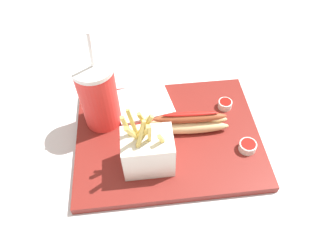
{
  "coord_description": "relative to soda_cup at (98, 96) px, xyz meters",
  "views": [
    {
      "loc": [
        -0.05,
        -0.45,
        0.6
      ],
      "look_at": [
        0.0,
        0.0,
        0.05
      ],
      "focal_mm": 33.48,
      "sensor_mm": 36.0,
      "label": 1
    }
  ],
  "objects": [
    {
      "name": "ground_plane",
      "position": [
        0.15,
        -0.06,
        -0.11
      ],
      "size": [
        2.4,
        2.4,
        0.02
      ],
      "primitive_type": "cube",
      "color": "silver"
    },
    {
      "name": "napkin_stack",
      "position": [
        0.1,
        0.04,
        -0.08
      ],
      "size": [
        0.16,
        0.14,
        0.01
      ],
      "primitive_type": "cube",
      "rotation": [
        0.0,
        0.0,
        0.19
      ],
      "color": "white",
      "rests_on": "food_tray"
    },
    {
      "name": "fries_basket",
      "position": [
        0.1,
        -0.14,
        -0.03
      ],
      "size": [
        0.11,
        0.08,
        0.16
      ],
      "color": "white",
      "rests_on": "food_tray"
    },
    {
      "name": "food_tray",
      "position": [
        0.15,
        -0.06,
        -0.09
      ],
      "size": [
        0.43,
        0.33,
        0.02
      ],
      "primitive_type": "cube",
      "color": "maroon",
      "rests_on": "ground_plane"
    },
    {
      "name": "ketchup_cup_2",
      "position": [
        0.32,
        -0.13,
        -0.07
      ],
      "size": [
        0.04,
        0.04,
        0.02
      ],
      "color": "white",
      "rests_on": "food_tray"
    },
    {
      "name": "soda_cup",
      "position": [
        0.0,
        0.0,
        0.0
      ],
      "size": [
        0.09,
        0.09,
        0.25
      ],
      "color": "red",
      "rests_on": "food_tray"
    },
    {
      "name": "ketchup_cup_1",
      "position": [
        0.3,
        0.01,
        -0.07
      ],
      "size": [
        0.03,
        0.03,
        0.02
      ],
      "color": "white",
      "rests_on": "food_tray"
    },
    {
      "name": "hot_dog_1",
      "position": [
        0.2,
        -0.05,
        -0.06
      ],
      "size": [
        0.19,
        0.06,
        0.06
      ],
      "color": "#E5C689",
      "rests_on": "food_tray"
    }
  ]
}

